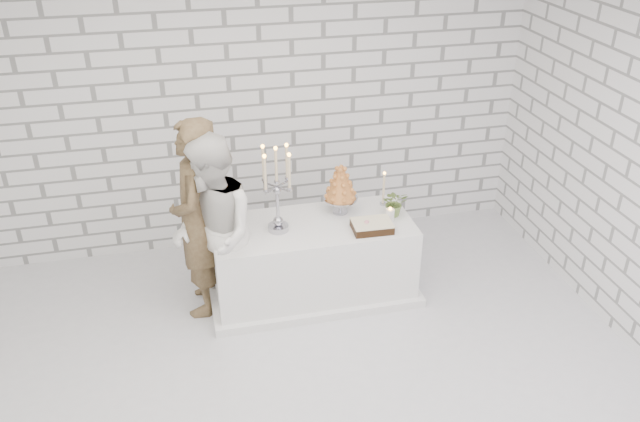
# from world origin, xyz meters

# --- Properties ---
(ground) EXTENTS (6.00, 5.00, 0.01)m
(ground) POSITION_xyz_m (0.00, 0.00, 0.00)
(ground) COLOR silver
(ground) RESTS_ON ground
(wall_back) EXTENTS (6.00, 0.01, 3.00)m
(wall_back) POSITION_xyz_m (0.00, 2.50, 1.50)
(wall_back) COLOR white
(wall_back) RESTS_ON ground
(cake_table) EXTENTS (1.80, 0.80, 0.75)m
(cake_table) POSITION_xyz_m (0.56, 1.36, 0.38)
(cake_table) COLOR white
(cake_table) RESTS_ON ground
(groom) EXTENTS (0.52, 0.72, 1.82)m
(groom) POSITION_xyz_m (-0.45, 1.41, 0.91)
(groom) COLOR #4E3B24
(groom) RESTS_ON ground
(bride) EXTENTS (0.77, 0.93, 1.74)m
(bride) POSITION_xyz_m (-0.33, 1.20, 0.87)
(bride) COLOR white
(bride) RESTS_ON ground
(candelabra) EXTENTS (0.35, 0.35, 0.80)m
(candelabra) POSITION_xyz_m (0.24, 1.33, 1.15)
(candelabra) COLOR #A5A4AE
(candelabra) RESTS_ON cake_table
(croquembouche) EXTENTS (0.37, 0.37, 0.50)m
(croquembouche) POSITION_xyz_m (0.86, 1.52, 1.00)
(croquembouche) COLOR #98511D
(croquembouche) RESTS_ON cake_table
(chocolate_cake) EXTENTS (0.35, 0.26, 0.08)m
(chocolate_cake) POSITION_xyz_m (1.05, 1.14, 0.79)
(chocolate_cake) COLOR black
(chocolate_cake) RESTS_ON cake_table
(pillar_candle) EXTENTS (0.09, 0.09, 0.12)m
(pillar_candle) POSITION_xyz_m (1.25, 1.26, 0.81)
(pillar_candle) COLOR white
(pillar_candle) RESTS_ON cake_table
(extra_taper) EXTENTS (0.07, 0.07, 0.32)m
(extra_taper) POSITION_xyz_m (1.29, 1.57, 0.91)
(extra_taper) COLOR beige
(extra_taper) RESTS_ON cake_table
(flowers) EXTENTS (0.26, 0.24, 0.26)m
(flowers) POSITION_xyz_m (1.33, 1.36, 0.88)
(flowers) COLOR #3A6028
(flowers) RESTS_ON cake_table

